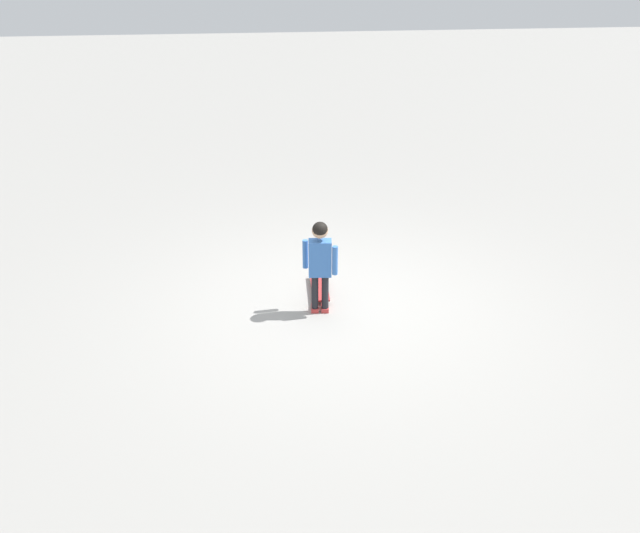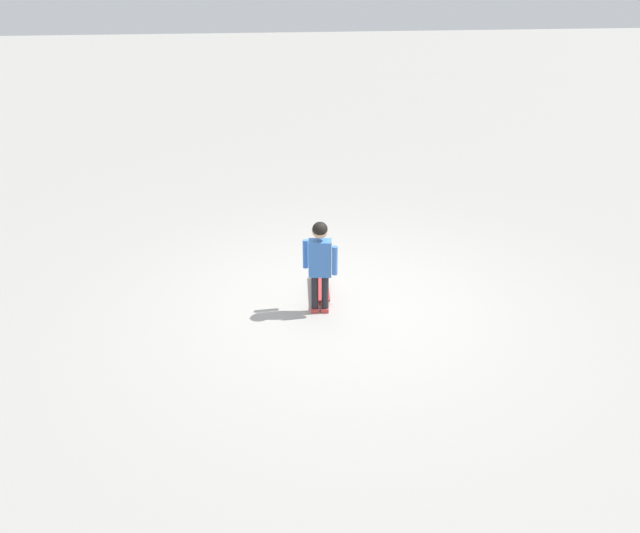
{
  "view_description": "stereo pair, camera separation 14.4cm",
  "coord_description": "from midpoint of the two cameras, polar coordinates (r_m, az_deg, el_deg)",
  "views": [
    {
      "loc": [
        6.21,
        -1.03,
        3.6
      ],
      "look_at": [
        0.13,
        -0.25,
        0.55
      ],
      "focal_mm": 36.43,
      "sensor_mm": 36.0,
      "label": 1
    },
    {
      "loc": [
        6.23,
        -0.89,
        3.6
      ],
      "look_at": [
        0.13,
        -0.25,
        0.55
      ],
      "focal_mm": 36.43,
      "sensor_mm": 36.0,
      "label": 2
    }
  ],
  "objects": [
    {
      "name": "child_person",
      "position": [
        6.81,
        -0.61,
        0.8
      ],
      "size": [
        0.25,
        0.35,
        1.06
      ],
      "color": "black",
      "rests_on": "ground"
    },
    {
      "name": "ground_plane",
      "position": [
        7.25,
        1.28,
        -3.34
      ],
      "size": [
        50.0,
        50.0,
        0.0
      ],
      "primitive_type": "plane",
      "color": "gray"
    },
    {
      "name": "skateboard",
      "position": [
        7.49,
        -0.6,
        -1.81
      ],
      "size": [
        0.7,
        0.23,
        0.07
      ],
      "color": "#B22D2D",
      "rests_on": "ground"
    }
  ]
}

